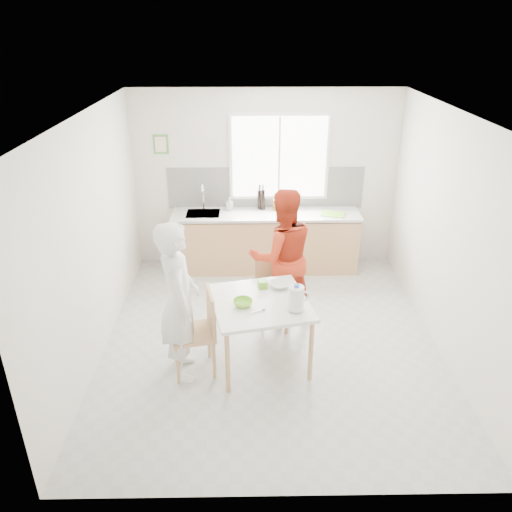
{
  "coord_description": "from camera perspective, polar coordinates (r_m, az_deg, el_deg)",
  "views": [
    {
      "loc": [
        -0.26,
        -5.12,
        3.58
      ],
      "look_at": [
        -0.18,
        0.2,
        1.04
      ],
      "focal_mm": 35.0,
      "sensor_mm": 36.0,
      "label": 1
    }
  ],
  "objects": [
    {
      "name": "chair_far",
      "position": [
        6.38,
        1.77,
        -3.56
      ],
      "size": [
        0.48,
        0.48,
        0.87
      ],
      "rotation": [
        0.0,
        0.0,
        0.22
      ],
      "color": "tan",
      "rests_on": "ground"
    },
    {
      "name": "bowl_green",
      "position": [
        5.36,
        -1.51,
        -5.37
      ],
      "size": [
        0.25,
        0.25,
        0.07
      ],
      "primitive_type": "imported",
      "rotation": [
        0.0,
        0.0,
        0.22
      ],
      "color": "#79C82E",
      "rests_on": "dining_table"
    },
    {
      "name": "wine_bottle_b",
      "position": [
        7.68,
        0.44,
        6.5
      ],
      "size": [
        0.07,
        0.07,
        0.3
      ],
      "primitive_type": "cylinder",
      "color": "black",
      "rests_on": "kitchen_counter"
    },
    {
      "name": "kitchen_counter",
      "position": [
        7.74,
        1.09,
        1.46
      ],
      "size": [
        2.84,
        0.64,
        1.37
      ],
      "color": "tan",
      "rests_on": "ground"
    },
    {
      "name": "jar_amber",
      "position": [
        7.65,
        2.14,
        5.83
      ],
      "size": [
        0.06,
        0.06,
        0.16
      ],
      "primitive_type": "cylinder",
      "color": "brown",
      "rests_on": "kitchen_counter"
    },
    {
      "name": "chair_left",
      "position": [
        5.5,
        -6.49,
        -8.2
      ],
      "size": [
        0.54,
        0.54,
        0.98
      ],
      "rotation": [
        0.0,
        0.0,
        -1.36
      ],
      "color": "tan",
      "rests_on": "ground"
    },
    {
      "name": "picture_frame",
      "position": [
        7.65,
        -10.83,
        12.43
      ],
      "size": [
        0.22,
        0.03,
        0.28
      ],
      "color": "#509343",
      "rests_on": "room_shell"
    },
    {
      "name": "person_red",
      "position": [
        6.25,
        3.0,
        -0.05
      ],
      "size": [
        0.98,
        0.84,
        1.77
      ],
      "primitive_type": "imported",
      "rotation": [
        0.0,
        0.0,
        3.36
      ],
      "color": "red",
      "rests_on": "ground"
    },
    {
      "name": "backsplash",
      "position": [
        7.73,
        1.1,
        7.81
      ],
      "size": [
        3.0,
        0.02,
        0.65
      ],
      "primitive_type": "cube",
      "color": "white",
      "rests_on": "room_shell"
    },
    {
      "name": "green_box",
      "position": [
        5.7,
        0.77,
        -3.25
      ],
      "size": [
        0.12,
        0.12,
        0.09
      ],
      "primitive_type": "cube",
      "rotation": [
        0.0,
        0.0,
        0.22
      ],
      "color": "#6DB329",
      "rests_on": "dining_table"
    },
    {
      "name": "person_white",
      "position": [
        5.29,
        -8.78,
        -5.17
      ],
      "size": [
        0.56,
        0.73,
        1.8
      ],
      "primitive_type": "imported",
      "rotation": [
        0.0,
        0.0,
        1.79
      ],
      "color": "white",
      "rests_on": "ground"
    },
    {
      "name": "ground",
      "position": [
        6.25,
        1.7,
        -9.4
      ],
      "size": [
        4.5,
        4.5,
        0.0
      ],
      "primitive_type": "plane",
      "color": "#B7B7B2",
      "rests_on": "ground"
    },
    {
      "name": "milk_jug",
      "position": [
        5.23,
        4.66,
        -4.78
      ],
      "size": [
        0.23,
        0.16,
        0.29
      ],
      "rotation": [
        0.0,
        0.0,
        0.22
      ],
      "color": "white",
      "rests_on": "dining_table"
    },
    {
      "name": "soap_bottle",
      "position": [
        7.67,
        -3.02,
        6.01
      ],
      "size": [
        0.11,
        0.11,
        0.2
      ],
      "primitive_type": "imported",
      "rotation": [
        0.0,
        0.0,
        -0.32
      ],
      "color": "#999999",
      "rests_on": "kitchen_counter"
    },
    {
      "name": "bowl_white",
      "position": [
        5.72,
        2.78,
        -3.3
      ],
      "size": [
        0.28,
        0.28,
        0.06
      ],
      "primitive_type": "imported",
      "rotation": [
        0.0,
        0.0,
        0.22
      ],
      "color": "white",
      "rests_on": "dining_table"
    },
    {
      "name": "window",
      "position": [
        7.59,
        2.67,
        11.2
      ],
      "size": [
        1.5,
        0.06,
        1.3
      ],
      "color": "white",
      "rests_on": "room_shell"
    },
    {
      "name": "cutting_board",
      "position": [
        7.58,
        8.78,
        4.76
      ],
      "size": [
        0.41,
        0.34,
        0.01
      ],
      "primitive_type": "cube",
      "rotation": [
        0.0,
        0.0,
        -0.31
      ],
      "color": "#78D130",
      "rests_on": "kitchen_counter"
    },
    {
      "name": "wine_bottle_a",
      "position": [
        7.64,
        0.79,
        6.47
      ],
      "size": [
        0.07,
        0.07,
        0.32
      ],
      "primitive_type": "cylinder",
      "color": "black",
      "rests_on": "kitchen_counter"
    },
    {
      "name": "dining_table",
      "position": [
        5.5,
        0.45,
        -5.88
      ],
      "size": [
        1.22,
        1.22,
        0.79
      ],
      "rotation": [
        0.0,
        0.0,
        0.22
      ],
      "color": "white",
      "rests_on": "ground"
    },
    {
      "name": "spoon",
      "position": [
        5.26,
        0.17,
        -6.35
      ],
      "size": [
        0.14,
        0.1,
        0.01
      ],
      "primitive_type": "cylinder",
      "rotation": [
        0.0,
        1.57,
        0.56
      ],
      "color": "#A5A5AA",
      "rests_on": "dining_table"
    },
    {
      "name": "room_shell",
      "position": [
        5.47,
        1.92,
        4.85
      ],
      "size": [
        4.5,
        4.5,
        4.5
      ],
      "color": "silver",
      "rests_on": "ground"
    }
  ]
}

